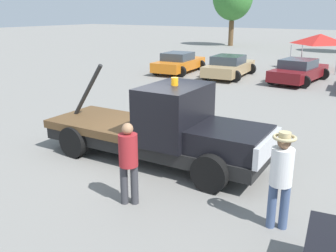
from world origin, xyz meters
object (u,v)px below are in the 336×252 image
(person_near_truck, at_px, (281,173))
(parked_car_orange, at_px, (179,63))
(traffic_cone, at_px, (244,132))
(parked_car_maroon, at_px, (299,71))
(parked_car_tan, at_px, (229,66))
(canopy_tent_red, at_px, (320,39))
(person_at_hood, at_px, (128,158))
(tow_truck, at_px, (165,130))

(person_near_truck, relative_size, parked_car_orange, 0.39)
(person_near_truck, bearing_deg, traffic_cone, 6.50)
(parked_car_maroon, bearing_deg, parked_car_tan, 102.77)
(parked_car_orange, xyz_separation_m, canopy_tent_red, (7.39, 6.22, 1.45))
(person_at_hood, bearing_deg, traffic_cone, 144.01)
(parked_car_tan, height_order, traffic_cone, parked_car_tan)
(parked_car_orange, height_order, traffic_cone, parked_car_orange)
(person_near_truck, bearing_deg, person_at_hood, 82.59)
(parked_car_orange, bearing_deg, canopy_tent_red, -56.21)
(tow_truck, bearing_deg, parked_car_maroon, 88.19)
(person_near_truck, distance_m, canopy_tent_red, 21.37)
(canopy_tent_red, bearing_deg, tow_truck, -88.90)
(parked_car_tan, height_order, parked_car_maroon, same)
(parked_car_orange, relative_size, canopy_tent_red, 1.61)
(parked_car_orange, relative_size, traffic_cone, 8.77)
(tow_truck, xyz_separation_m, person_near_truck, (3.55, -1.50, 0.20))
(parked_car_orange, bearing_deg, person_at_hood, -157.93)
(person_at_hood, xyz_separation_m, canopy_tent_red, (-1.01, 21.79, 1.06))
(person_near_truck, distance_m, parked_car_tan, 16.93)
(tow_truck, xyz_separation_m, traffic_cone, (1.05, 2.96, -0.67))
(tow_truck, bearing_deg, parked_car_tan, 104.88)
(parked_car_orange, bearing_deg, parked_car_tan, -92.43)
(canopy_tent_red, bearing_deg, parked_car_tan, -123.14)
(parked_car_tan, height_order, canopy_tent_red, canopy_tent_red)
(person_at_hood, relative_size, canopy_tent_red, 0.60)
(tow_truck, xyz_separation_m, person_at_hood, (0.64, -2.29, 0.11))
(person_at_hood, relative_size, parked_car_tan, 0.36)
(traffic_cone, bearing_deg, parked_car_orange, 130.52)
(tow_truck, distance_m, person_at_hood, 2.38)
(parked_car_maroon, relative_size, canopy_tent_red, 1.66)
(tow_truck, bearing_deg, parked_car_orange, 117.63)
(person_at_hood, height_order, parked_car_maroon, person_at_hood)
(person_near_truck, height_order, parked_car_tan, person_near_truck)
(tow_truck, bearing_deg, person_near_truck, -25.55)
(tow_truck, distance_m, canopy_tent_red, 19.53)
(person_near_truck, height_order, parked_car_maroon, person_near_truck)
(person_at_hood, bearing_deg, tow_truck, 164.09)
(parked_car_orange, xyz_separation_m, parked_car_tan, (3.48, 0.23, 0.00))
(tow_truck, height_order, parked_car_orange, tow_truck)
(tow_truck, relative_size, person_at_hood, 3.57)
(person_near_truck, xyz_separation_m, parked_car_orange, (-11.31, 14.77, -0.47))
(person_near_truck, bearing_deg, parked_car_tan, 4.81)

